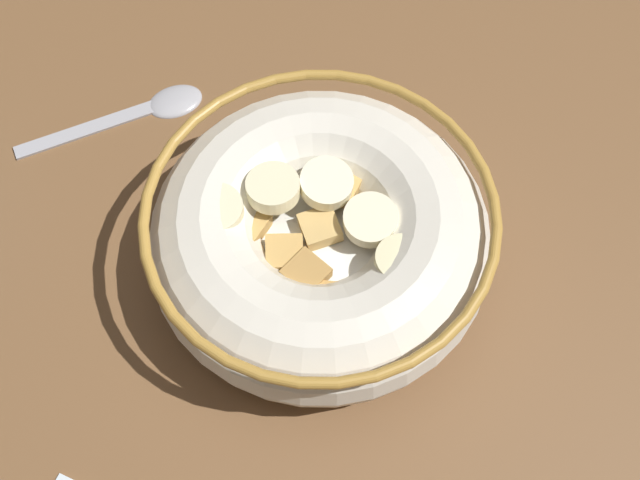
% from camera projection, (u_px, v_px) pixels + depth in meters
% --- Properties ---
extents(ground_plane, '(0.99, 0.99, 0.02)m').
position_uv_depth(ground_plane, '(320.00, 271.00, 0.45)').
color(ground_plane, brown).
extents(cereal_bowl, '(0.19, 0.19, 0.06)m').
position_uv_depth(cereal_bowl, '(320.00, 236.00, 0.41)').
color(cereal_bowl, silver).
rests_on(cereal_bowl, ground_plane).
extents(spoon, '(0.13, 0.05, 0.01)m').
position_uv_depth(spoon, '(152.00, 105.00, 0.49)').
color(spoon, '#A5A5AD').
rests_on(spoon, ground_plane).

